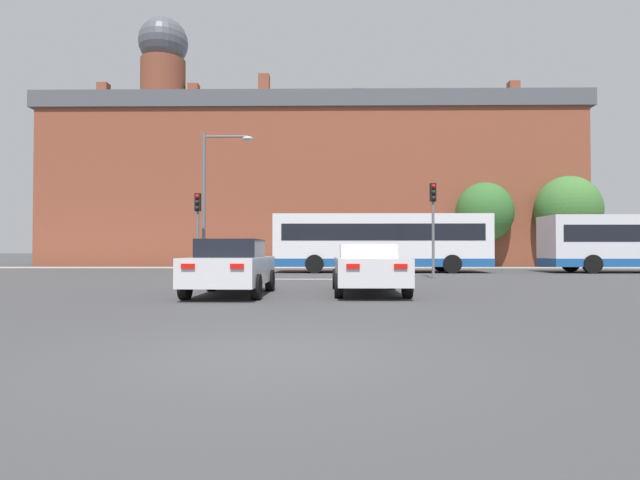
% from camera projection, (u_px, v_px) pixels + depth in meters
% --- Properties ---
extents(ground_plane, '(400.00, 400.00, 0.00)m').
position_uv_depth(ground_plane, '(265.00, 356.00, 5.78)').
color(ground_plane, '#3D3D3F').
extents(stop_line_strip, '(7.69, 0.30, 0.01)m').
position_uv_depth(stop_line_strip, '(310.00, 279.00, 21.18)').
color(stop_line_strip, silver).
rests_on(stop_line_strip, ground_plane).
extents(far_pavement, '(68.54, 2.50, 0.01)m').
position_uv_depth(far_pavement, '(316.00, 268.00, 35.33)').
color(far_pavement, '#A09B91').
rests_on(far_pavement, ground_plane).
extents(brick_civic_building, '(43.87, 11.13, 21.81)m').
position_uv_depth(brick_civic_building, '(309.00, 183.00, 43.73)').
color(brick_civic_building, brown).
rests_on(brick_civic_building, ground_plane).
extents(car_saloon_left, '(2.05, 4.33, 1.53)m').
position_uv_depth(car_saloon_left, '(232.00, 267.00, 13.66)').
color(car_saloon_left, silver).
rests_on(car_saloon_left, ground_plane).
extents(car_roadster_right, '(1.99, 4.91, 1.41)m').
position_uv_depth(car_roadster_right, '(368.00, 268.00, 14.30)').
color(car_roadster_right, silver).
rests_on(car_roadster_right, ground_plane).
extents(bus_crossing_lead, '(11.86, 2.73, 3.21)m').
position_uv_depth(bus_crossing_lead, '(381.00, 241.00, 27.85)').
color(bus_crossing_lead, silver).
rests_on(bus_crossing_lead, ground_plane).
extents(bus_crossing_trailing, '(10.17, 2.64, 3.14)m').
position_uv_depth(bus_crossing_trailing, '(638.00, 242.00, 27.46)').
color(bus_crossing_trailing, silver).
rests_on(bus_crossing_trailing, ground_plane).
extents(traffic_light_near_left, '(0.26, 0.31, 3.78)m').
position_uv_depth(traffic_light_near_left, '(198.00, 220.00, 22.24)').
color(traffic_light_near_left, slate).
rests_on(traffic_light_near_left, ground_plane).
extents(traffic_light_near_right, '(0.26, 0.31, 4.17)m').
position_uv_depth(traffic_light_near_right, '(433.00, 214.00, 21.77)').
color(traffic_light_near_right, slate).
rests_on(traffic_light_near_right, ground_plane).
extents(street_lamp_junction, '(2.39, 0.36, 6.73)m').
position_uv_depth(street_lamp_junction, '(213.00, 188.00, 23.36)').
color(street_lamp_junction, slate).
rests_on(street_lamp_junction, ground_plane).
extents(pedestrian_waiting, '(0.45, 0.42, 1.82)m').
position_uv_depth(pedestrian_waiting, '(212.00, 252.00, 36.11)').
color(pedestrian_waiting, brown).
rests_on(pedestrian_waiting, ground_plane).
extents(tree_by_building, '(4.73, 4.73, 6.73)m').
position_uv_depth(tree_by_building, '(568.00, 210.00, 36.88)').
color(tree_by_building, '#4C3823').
rests_on(tree_by_building, ground_plane).
extents(tree_kerbside, '(4.46, 4.46, 6.55)m').
position_uv_depth(tree_kerbside, '(554.00, 214.00, 40.16)').
color(tree_kerbside, '#4C3823').
rests_on(tree_kerbside, ground_plane).
extents(tree_distant, '(4.28, 4.28, 6.37)m').
position_uv_depth(tree_distant, '(485.00, 212.00, 37.70)').
color(tree_distant, '#4C3823').
rests_on(tree_distant, ground_plane).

